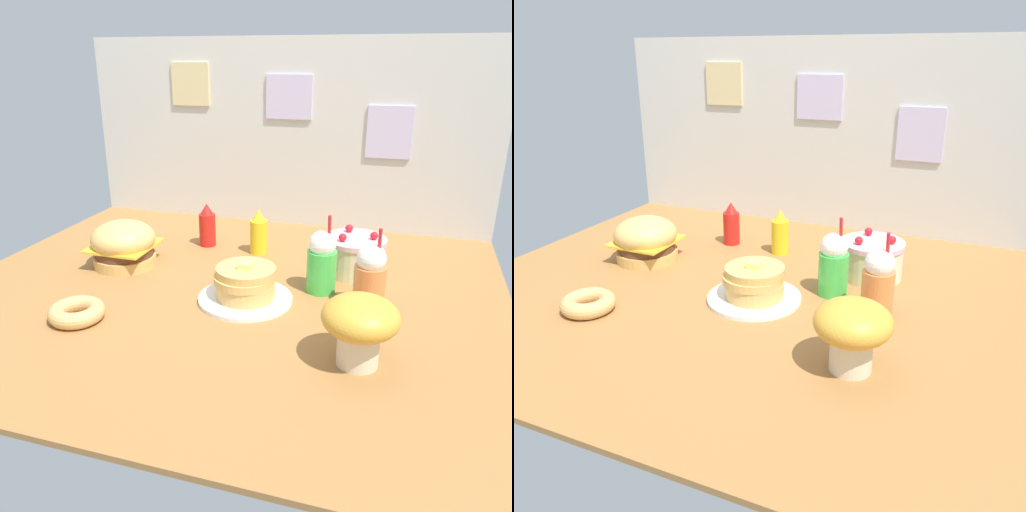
% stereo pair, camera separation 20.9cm
% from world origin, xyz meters
% --- Properties ---
extents(ground_plane, '(2.18, 1.88, 0.02)m').
position_xyz_m(ground_plane, '(0.00, 0.00, -0.01)').
color(ground_plane, '#9E6B38').
extents(back_wall, '(2.18, 0.04, 0.97)m').
position_xyz_m(back_wall, '(0.00, 0.94, 0.49)').
color(back_wall, beige).
rests_on(back_wall, ground_plane).
extents(burger, '(0.28, 0.28, 0.20)m').
position_xyz_m(burger, '(-0.52, 0.12, 0.10)').
color(burger, '#DBA859').
rests_on(burger, ground_plane).
extents(pancake_stack, '(0.36, 0.36, 0.16)m').
position_xyz_m(pancake_stack, '(0.11, -0.07, 0.06)').
color(pancake_stack, white).
rests_on(pancake_stack, ground_plane).
extents(layer_cake, '(0.27, 0.27, 0.19)m').
position_xyz_m(layer_cake, '(0.47, 0.33, 0.08)').
color(layer_cake, beige).
rests_on(layer_cake, ground_plane).
extents(ketchup_bottle, '(0.08, 0.08, 0.21)m').
position_xyz_m(ketchup_bottle, '(-0.26, 0.46, 0.10)').
color(ketchup_bottle, red).
rests_on(ketchup_bottle, ground_plane).
extents(mustard_bottle, '(0.08, 0.08, 0.21)m').
position_xyz_m(mustard_bottle, '(0.01, 0.43, 0.10)').
color(mustard_bottle, yellow).
rests_on(mustard_bottle, ground_plane).
extents(cream_soda_cup, '(0.12, 0.12, 0.32)m').
position_xyz_m(cream_soda_cup, '(0.37, 0.10, 0.12)').
color(cream_soda_cup, green).
rests_on(cream_soda_cup, ground_plane).
extents(orange_float_cup, '(0.12, 0.12, 0.32)m').
position_xyz_m(orange_float_cup, '(0.57, 0.00, 0.12)').
color(orange_float_cup, orange).
rests_on(orange_float_cup, ground_plane).
extents(donut_pink_glaze, '(0.20, 0.20, 0.06)m').
position_xyz_m(donut_pink_glaze, '(-0.41, -0.39, 0.03)').
color(donut_pink_glaze, tan).
rests_on(donut_pink_glaze, ground_plane).
extents(mushroom_stool, '(0.23, 0.23, 0.22)m').
position_xyz_m(mushroom_stool, '(0.57, -0.38, 0.14)').
color(mushroom_stool, beige).
rests_on(mushroom_stool, ground_plane).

